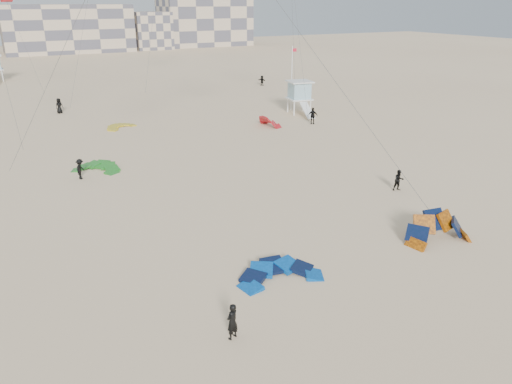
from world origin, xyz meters
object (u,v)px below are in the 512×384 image
kitesurfer_main (232,321)px  kite_ground_orange (437,241)px  kite_ground_blue (279,278)px  lifeguard_tower_near (299,97)px

kitesurfer_main → kite_ground_orange: bearing=165.4°
kite_ground_blue → kitesurfer_main: kitesurfer_main is taller
kite_ground_orange → lifeguard_tower_near: size_ratio=0.73×
kite_ground_blue → kitesurfer_main: size_ratio=2.51×
kite_ground_blue → lifeguard_tower_near: 39.10m
kitesurfer_main → lifeguard_tower_near: bearing=-150.5°
kite_ground_blue → kite_ground_orange: 10.11m
kite_ground_orange → kitesurfer_main: bearing=-162.7°
kite_ground_orange → kite_ground_blue: bearing=-176.8°
kite_ground_blue → lifeguard_tower_near: size_ratio=0.72×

